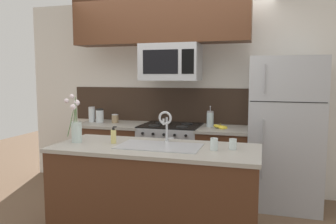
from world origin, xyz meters
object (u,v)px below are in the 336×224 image
banana_bunch (220,127)px  refrigerator (284,132)px  spare_glass (233,144)px  stove_range (171,159)px  microwave (171,62)px  french_press (210,119)px  dish_soap_bottle (114,136)px  sink_faucet (166,122)px  drinking_glass (214,144)px  storage_jar_short (115,119)px  storage_jar_medium (100,116)px  storage_jar_tall (92,114)px  flower_vase (76,128)px

banana_bunch → refrigerator: bearing=6.1°
refrigerator → spare_glass: (-0.50, -1.20, 0.07)m
stove_range → microwave: bearing=-89.8°
stove_range → french_press: (0.50, 0.06, 0.55)m
refrigerator → dish_soap_bottle: bearing=-142.4°
spare_glass → microwave: bearing=127.6°
stove_range → refrigerator: (1.40, 0.02, 0.42)m
refrigerator → spare_glass: 1.30m
stove_range → microwave: 1.26m
microwave → sink_faucet: (0.24, -1.02, -0.62)m
refrigerator → sink_faucet: (-1.16, -1.06, 0.22)m
drinking_glass → spare_glass: (0.15, 0.08, -0.01)m
storage_jar_short → storage_jar_medium: bearing=-173.7°
refrigerator → storage_jar_medium: bearing=-179.9°
stove_range → storage_jar_short: (-0.81, 0.04, 0.51)m
storage_jar_tall → drinking_glass: (1.91, -1.30, -0.05)m
french_press → refrigerator: bearing=-2.6°
spare_glass → stove_range: bearing=127.2°
banana_bunch → dish_soap_bottle: size_ratio=1.16×
microwave → refrigerator: 1.63m
spare_glass → flower_vase: 1.50m
drinking_glass → dish_soap_bottle: bearing=178.3°
microwave → banana_bunch: (0.65, -0.04, -0.79)m
storage_jar_medium → banana_bunch: bearing=-2.5°
banana_bunch → drinking_glass: bearing=-85.4°
storage_jar_tall → storage_jar_medium: (0.13, -0.02, -0.01)m
dish_soap_bottle → drinking_glass: bearing=-1.7°
storage_jar_short → dish_soap_bottle: dish_soap_bottle is taller
dish_soap_bottle → spare_glass: 1.12m
microwave → flower_vase: bearing=-115.1°
stove_range → banana_bunch: size_ratio=4.87×
sink_faucet → flower_vase: (-0.83, -0.24, -0.06)m
sink_faucet → spare_glass: 0.69m
storage_jar_medium → spare_glass: 2.27m
sink_faucet → french_press: bearing=76.7°
sink_faucet → dish_soap_bottle: sink_faucet is taller
storage_jar_medium → storage_jar_short: size_ratio=1.59×
storage_jar_tall → refrigerator: bearing=-0.4°
storage_jar_medium → sink_faucet: size_ratio=0.62×
banana_bunch → flower_vase: flower_vase is taller
french_press → dish_soap_bottle: bearing=-119.4°
sink_faucet → stove_range: bearing=102.9°
stove_range → dish_soap_bottle: size_ratio=5.64×
banana_bunch → flower_vase: size_ratio=0.41×
sink_faucet → flower_vase: 0.87m
refrigerator → banana_bunch: (-0.75, -0.08, 0.05)m
microwave → drinking_glass: microwave is taller
drinking_glass → spare_glass: drinking_glass is taller
storage_jar_medium → french_press: 1.53m
sink_faucet → banana_bunch: bearing=67.5°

